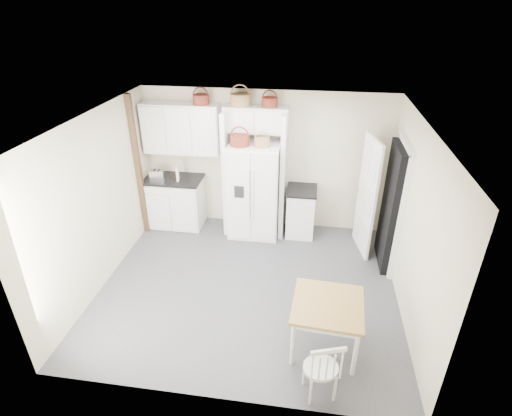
# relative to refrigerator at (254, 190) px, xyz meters

# --- Properties ---
(floor) EXTENTS (4.50, 4.50, 0.00)m
(floor) POSITION_rel_refrigerator_xyz_m (0.15, -1.61, -0.88)
(floor) COLOR #3D3C42
(floor) RESTS_ON ground
(ceiling) EXTENTS (4.50, 4.50, 0.00)m
(ceiling) POSITION_rel_refrigerator_xyz_m (0.15, -1.61, 1.72)
(ceiling) COLOR white
(ceiling) RESTS_ON wall_back
(wall_back) EXTENTS (4.50, 0.00, 4.50)m
(wall_back) POSITION_rel_refrigerator_xyz_m (0.15, 0.39, 0.42)
(wall_back) COLOR beige
(wall_back) RESTS_ON floor
(wall_left) EXTENTS (0.00, 4.00, 4.00)m
(wall_left) POSITION_rel_refrigerator_xyz_m (-2.10, -1.61, 0.42)
(wall_left) COLOR beige
(wall_left) RESTS_ON floor
(wall_right) EXTENTS (0.00, 4.00, 4.00)m
(wall_right) POSITION_rel_refrigerator_xyz_m (2.40, -1.61, 0.42)
(wall_right) COLOR beige
(wall_right) RESTS_ON floor
(refrigerator) EXTENTS (0.91, 0.73, 1.75)m
(refrigerator) POSITION_rel_refrigerator_xyz_m (0.00, 0.00, 0.00)
(refrigerator) COLOR white
(refrigerator) RESTS_ON floor
(base_cab_left) EXTENTS (1.02, 0.64, 0.94)m
(base_cab_left) POSITION_rel_refrigerator_xyz_m (-1.55, 0.09, -0.40)
(base_cab_left) COLOR silver
(base_cab_left) RESTS_ON floor
(base_cab_right) EXTENTS (0.50, 0.60, 0.88)m
(base_cab_right) POSITION_rel_refrigerator_xyz_m (0.86, 0.09, -0.44)
(base_cab_right) COLOR silver
(base_cab_right) RESTS_ON floor
(dining_table) EXTENTS (0.90, 0.90, 0.71)m
(dining_table) POSITION_rel_refrigerator_xyz_m (1.31, -2.66, -0.52)
(dining_table) COLOR olive
(dining_table) RESTS_ON floor
(windsor_chair) EXTENTS (0.48, 0.46, 0.80)m
(windsor_chair) POSITION_rel_refrigerator_xyz_m (1.25, -3.36, -0.48)
(windsor_chair) COLOR silver
(windsor_chair) RESTS_ON floor
(counter_left) EXTENTS (1.06, 0.69, 0.04)m
(counter_left) POSITION_rel_refrigerator_xyz_m (-1.55, 0.09, 0.09)
(counter_left) COLOR black
(counter_left) RESTS_ON base_cab_left
(counter_right) EXTENTS (0.54, 0.64, 0.04)m
(counter_right) POSITION_rel_refrigerator_xyz_m (0.86, 0.09, 0.02)
(counter_right) COLOR black
(counter_right) RESTS_ON base_cab_right
(toaster) EXTENTS (0.27, 0.18, 0.18)m
(toaster) POSITION_rel_refrigerator_xyz_m (-1.82, -0.01, 0.20)
(toaster) COLOR silver
(toaster) RESTS_ON counter_left
(cookbook_red) EXTENTS (0.05, 0.15, 0.22)m
(cookbook_red) POSITION_rel_refrigerator_xyz_m (-1.43, 0.01, 0.22)
(cookbook_red) COLOR #B6301D
(cookbook_red) RESTS_ON counter_left
(cookbook_cream) EXTENTS (0.08, 0.18, 0.26)m
(cookbook_cream) POSITION_rel_refrigerator_xyz_m (-1.43, 0.01, 0.24)
(cookbook_cream) COLOR beige
(cookbook_cream) RESTS_ON counter_left
(basket_upper_c) EXTENTS (0.28, 0.28, 0.16)m
(basket_upper_c) POSITION_rel_refrigerator_xyz_m (-0.96, 0.22, 1.56)
(basket_upper_c) COLOR #581D15
(basket_upper_c) RESTS_ON upper_cabinet
(basket_bridge_a) EXTENTS (0.35, 0.35, 0.20)m
(basket_bridge_a) POSITION_rel_refrigerator_xyz_m (-0.27, 0.22, 1.57)
(basket_bridge_a) COLOR brown
(basket_bridge_a) RESTS_ON bridge_cabinet
(basket_bridge_b) EXTENTS (0.27, 0.27, 0.16)m
(basket_bridge_b) POSITION_rel_refrigerator_xyz_m (0.23, 0.22, 1.55)
(basket_bridge_b) COLOR #581D15
(basket_bridge_b) RESTS_ON bridge_cabinet
(basket_fridge_a) EXTENTS (0.34, 0.34, 0.18)m
(basket_fridge_a) POSITION_rel_refrigerator_xyz_m (-0.23, -0.10, 0.97)
(basket_fridge_a) COLOR #581D15
(basket_fridge_a) RESTS_ON refrigerator
(basket_fridge_b) EXTENTS (0.27, 0.27, 0.14)m
(basket_fridge_b) POSITION_rel_refrigerator_xyz_m (0.15, -0.10, 0.95)
(basket_fridge_b) COLOR brown
(basket_fridge_b) RESTS_ON refrigerator
(upper_cabinet) EXTENTS (1.40, 0.34, 0.90)m
(upper_cabinet) POSITION_rel_refrigerator_xyz_m (-1.35, 0.22, 1.02)
(upper_cabinet) COLOR silver
(upper_cabinet) RESTS_ON wall_back
(bridge_cabinet) EXTENTS (1.12, 0.34, 0.45)m
(bridge_cabinet) POSITION_rel_refrigerator_xyz_m (-0.00, 0.22, 1.25)
(bridge_cabinet) COLOR silver
(bridge_cabinet) RESTS_ON wall_back
(fridge_panel_left) EXTENTS (0.08, 0.60, 2.30)m
(fridge_panel_left) POSITION_rel_refrigerator_xyz_m (-0.51, 0.09, 0.27)
(fridge_panel_left) COLOR silver
(fridge_panel_left) RESTS_ON floor
(fridge_panel_right) EXTENTS (0.08, 0.60, 2.30)m
(fridge_panel_right) POSITION_rel_refrigerator_xyz_m (0.51, 0.09, 0.27)
(fridge_panel_right) COLOR silver
(fridge_panel_right) RESTS_ON floor
(trim_post) EXTENTS (0.09, 0.09, 2.60)m
(trim_post) POSITION_rel_refrigerator_xyz_m (-2.05, -0.26, 0.42)
(trim_post) COLOR black
(trim_post) RESTS_ON floor
(doorway_void) EXTENTS (0.18, 0.85, 2.05)m
(doorway_void) POSITION_rel_refrigerator_xyz_m (2.31, -0.61, 0.15)
(doorway_void) COLOR black
(doorway_void) RESTS_ON floor
(door_slab) EXTENTS (0.21, 0.79, 2.05)m
(door_slab) POSITION_rel_refrigerator_xyz_m (1.95, -0.28, 0.15)
(door_slab) COLOR white
(door_slab) RESTS_ON floor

